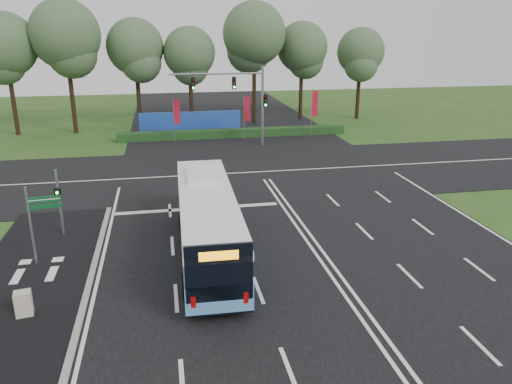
{
  "coord_description": "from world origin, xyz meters",
  "views": [
    {
      "loc": [
        -6.72,
        -22.59,
        10.19
      ],
      "look_at": [
        -2.07,
        2.0,
        1.88
      ],
      "focal_mm": 35.0,
      "sensor_mm": 36.0,
      "label": 1
    }
  ],
  "objects": [
    {
      "name": "ground",
      "position": [
        0.0,
        0.0,
        0.0
      ],
      "size": [
        120.0,
        120.0,
        0.0
      ],
      "primitive_type": "plane",
      "color": "#2A4C19",
      "rests_on": "ground"
    },
    {
      "name": "road_main",
      "position": [
        0.0,
        0.0,
        0.02
      ],
      "size": [
        20.0,
        120.0,
        0.04
      ],
      "primitive_type": "cube",
      "color": "black",
      "rests_on": "ground"
    },
    {
      "name": "road_cross",
      "position": [
        0.0,
        12.0,
        0.03
      ],
      "size": [
        120.0,
        14.0,
        0.05
      ],
      "primitive_type": "cube",
      "color": "black",
      "rests_on": "ground"
    },
    {
      "name": "bike_path",
      "position": [
        -12.5,
        -3.0,
        0.03
      ],
      "size": [
        5.0,
        18.0,
        0.06
      ],
      "primitive_type": "cube",
      "color": "black",
      "rests_on": "ground"
    },
    {
      "name": "kerb_strip",
      "position": [
        -10.1,
        -3.0,
        0.06
      ],
      "size": [
        0.25,
        18.0,
        0.12
      ],
      "primitive_type": "cube",
      "color": "gray",
      "rests_on": "ground"
    },
    {
      "name": "city_bus",
      "position": [
        -4.97,
        -1.32,
        1.7
      ],
      "size": [
        2.75,
        11.81,
        3.37
      ],
      "rotation": [
        0.0,
        0.0,
        -0.02
      ],
      "color": "#578FC9",
      "rests_on": "ground"
    },
    {
      "name": "pedestrian_signal",
      "position": [
        -12.06,
        2.45,
        1.9
      ],
      "size": [
        0.33,
        0.42,
        3.47
      ],
      "rotation": [
        0.0,
        0.0,
        -0.41
      ],
      "color": "gray",
      "rests_on": "ground"
    },
    {
      "name": "street_sign",
      "position": [
        -12.35,
        -0.78,
        2.34
      ],
      "size": [
        1.43,
        0.26,
        3.68
      ],
      "rotation": [
        0.0,
        0.0,
        0.13
      ],
      "color": "gray",
      "rests_on": "ground"
    },
    {
      "name": "utility_cabinet",
      "position": [
        -12.13,
        -5.2,
        0.5
      ],
      "size": [
        0.67,
        0.59,
        1.0
      ],
      "primitive_type": "cube",
      "rotation": [
        0.0,
        0.0,
        0.17
      ],
      "color": "#C0B89A",
      "rests_on": "ground"
    },
    {
      "name": "banner_flag_left",
      "position": [
        -5.48,
        22.89,
        2.68
      ],
      "size": [
        0.59,
        0.18,
        4.08
      ],
      "rotation": [
        0.0,
        0.0,
        0.23
      ],
      "color": "gray",
      "rests_on": "ground"
    },
    {
      "name": "banner_flag_mid",
      "position": [
        0.91,
        22.7,
        2.75
      ],
      "size": [
        0.6,
        0.24,
        4.2
      ],
      "rotation": [
        0.0,
        0.0,
        0.33
      ],
      "color": "gray",
      "rests_on": "ground"
    },
    {
      "name": "banner_flag_right",
      "position": [
        7.59,
        23.29,
        2.95
      ],
      "size": [
        0.66,
        0.19,
        4.52
      ],
      "rotation": [
        0.0,
        0.0,
        0.22
      ],
      "color": "gray",
      "rests_on": "ground"
    },
    {
      "name": "traffic_light_gantry",
      "position": [
        0.21,
        20.5,
        4.66
      ],
      "size": [
        8.41,
        0.28,
        7.0
      ],
      "color": "gray",
      "rests_on": "ground"
    },
    {
      "name": "hedge",
      "position": [
        0.0,
        24.5,
        0.4
      ],
      "size": [
        22.0,
        1.2,
        0.8
      ],
      "primitive_type": "cube",
      "color": "#133617",
      "rests_on": "ground"
    },
    {
      "name": "blue_hoarding",
      "position": [
        -4.0,
        27.0,
        1.1
      ],
      "size": [
        10.0,
        0.3,
        2.2
      ],
      "primitive_type": "cube",
      "color": "#1E45A6",
      "rests_on": "ground"
    },
    {
      "name": "eucalyptus_row",
      "position": [
        -4.4,
        31.1,
        8.61
      ],
      "size": [
        42.15,
        9.46,
        12.83
      ],
      "color": "black",
      "rests_on": "ground"
    }
  ]
}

